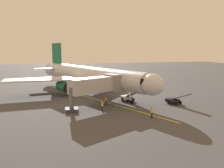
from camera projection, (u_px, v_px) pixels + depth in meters
The scene contains 10 objects.
ground_plane at pixel (86, 94), 49.31m from camera, with size 220.00×220.00×0.00m, color #424244.
apron_lead_in_line at pixel (93, 98), 44.56m from camera, with size 0.24×40.00×0.01m, color yellow.
airplane at pixel (88, 75), 49.92m from camera, with size 31.38×37.30×11.50m.
jet_bridge at pixel (100, 85), 38.04m from camera, with size 10.97×7.37×5.40m.
ground_crew_marshaller at pixel (152, 113), 31.40m from camera, with size 0.26×0.41×1.71m.
ground_crew_wing_walker at pixel (106, 100), 38.95m from camera, with size 0.47×0.40×1.71m.
ground_crew_loader at pixel (102, 106), 35.20m from camera, with size 0.27×0.41×1.71m.
baggage_cart_near_nose at pixel (145, 86), 55.25m from camera, with size 1.97×2.82×1.27m.
belt_loader_portside at pixel (128, 97), 42.25m from camera, with size 3.02×4.65×2.32m.
belt_loader_starboard_side at pixel (174, 100), 39.97m from camera, with size 3.34×4.56×2.32m.
Camera 1 is at (5.31, 48.42, 9.82)m, focal length 35.33 mm.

